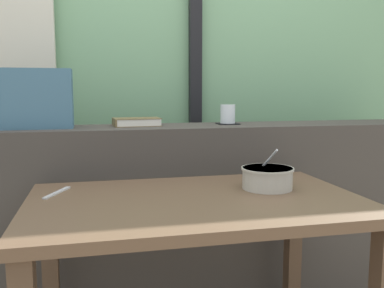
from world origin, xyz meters
The scene contains 10 objects.
outdoor_backdrop centered at (0.00, 1.10, 1.40)m, with size 4.80×0.08×2.80m, color #7AAD7F.
window_divider_post centered at (0.18, 1.03, 1.30)m, with size 0.07×0.05×2.60m, color black.
dark_console_ledge centered at (0.00, 0.55, 0.44)m, with size 2.80×0.34×0.88m, color #423D38.
breakfast_table centered at (-0.07, -0.04, 0.58)m, with size 1.14×0.70×0.69m.
coaster_square centered at (0.24, 0.58, 0.89)m, with size 0.10×0.10×0.01m, color black.
juice_glass centered at (0.24, 0.58, 0.93)m, with size 0.07×0.07×0.09m.
closed_book centered at (-0.21, 0.59, 0.90)m, with size 0.23×0.15×0.04m.
throw_pillow centered at (-0.65, 0.55, 1.01)m, with size 0.32×0.14×0.26m, color #426B84.
soup_bowl centered at (0.22, 0.04, 0.73)m, with size 0.19×0.19×0.15m.
fork_utensil centered at (-0.54, 0.13, 0.69)m, with size 0.02×0.17×0.01m, color silver.
Camera 1 is at (-0.39, -1.40, 1.05)m, focal length 39.32 mm.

